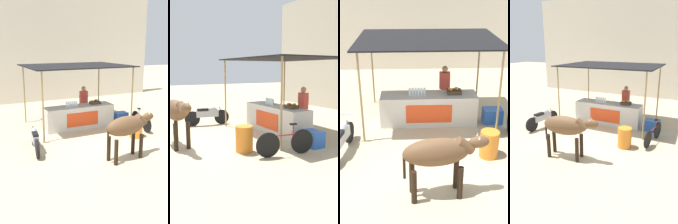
{
  "view_description": "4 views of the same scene",
  "coord_description": "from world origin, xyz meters",
  "views": [
    {
      "loc": [
        -4.41,
        -7.64,
        3.43
      ],
      "look_at": [
        -0.48,
        0.68,
        1.09
      ],
      "focal_mm": 42.0,
      "sensor_mm": 36.0,
      "label": 1
    },
    {
      "loc": [
        7.65,
        -3.12,
        2.25
      ],
      "look_at": [
        0.06,
        1.25,
        0.82
      ],
      "focal_mm": 42.0,
      "sensor_mm": 36.0,
      "label": 2
    },
    {
      "loc": [
        -0.53,
        -6.8,
        4.46
      ],
      "look_at": [
        -0.18,
        1.2,
        0.82
      ],
      "focal_mm": 50.0,
      "sensor_mm": 36.0,
      "label": 3
    },
    {
      "loc": [
        3.54,
        -6.7,
        3.48
      ],
      "look_at": [
        -0.22,
        1.15,
        0.79
      ],
      "focal_mm": 35.0,
      "sensor_mm": 36.0,
      "label": 4
    }
  ],
  "objects": [
    {
      "name": "building_wall_far",
      "position": [
        0.0,
        8.43,
        3.33
      ],
      "size": [
        16.0,
        0.5,
        6.67
      ],
      "primitive_type": "cube",
      "color": "beige",
      "rests_on": "ground"
    },
    {
      "name": "stall_awning",
      "position": [
        0.0,
        2.5,
        2.53
      ],
      "size": [
        4.2,
        3.2,
        2.64
      ],
      "color": "black",
      "rests_on": "ground"
    },
    {
      "name": "water_barrel",
      "position": [
        1.47,
        0.13,
        0.36
      ],
      "size": [
        0.48,
        0.48,
        0.72
      ],
      "primitive_type": "cylinder",
      "color": "orange",
      "rests_on": "ground"
    },
    {
      "name": "cow",
      "position": [
        0.03,
        -1.36,
        1.03
      ],
      "size": [
        1.84,
        0.67,
        1.44
      ],
      "color": "brown",
      "rests_on": "ground"
    },
    {
      "name": "water_bottle_row",
      "position": [
        -0.35,
        2.15,
        1.07
      ],
      "size": [
        0.52,
        0.07,
        0.25
      ],
      "color": "silver",
      "rests_on": "stall_counter"
    },
    {
      "name": "cooler_box",
      "position": [
        2.04,
        2.1,
        0.24
      ],
      "size": [
        0.6,
        0.44,
        0.48
      ],
      "primitive_type": "cube",
      "color": "blue",
      "rests_on": "ground"
    },
    {
      "name": "ground_plane",
      "position": [
        0.0,
        0.0,
        0.0
      ],
      "size": [
        60.0,
        60.0,
        0.0
      ],
      "primitive_type": "plane",
      "color": "tan"
    },
    {
      "name": "motorcycle_parked",
      "position": [
        -2.38,
        0.48,
        0.43
      ],
      "size": [
        0.55,
        1.79,
        0.9
      ],
      "color": "black",
      "rests_on": "ground"
    },
    {
      "name": "stall_counter",
      "position": [
        0.0,
        2.2,
        0.48
      ],
      "size": [
        3.0,
        0.82,
        0.96
      ],
      "color": "beige",
      "rests_on": "ground"
    },
    {
      "name": "fruit_crate",
      "position": [
        0.81,
        2.25,
        1.03
      ],
      "size": [
        0.44,
        0.32,
        0.18
      ],
      "color": "#3F3326",
      "rests_on": "stall_counter"
    },
    {
      "name": "vendor_behind_counter",
      "position": [
        0.58,
        2.95,
        0.85
      ],
      "size": [
        0.34,
        0.22,
        1.65
      ],
      "color": "#383842",
      "rests_on": "ground"
    },
    {
      "name": "bicycle_leaning",
      "position": [
        2.3,
        0.92,
        0.35
      ],
      "size": [
        0.31,
        1.64,
        0.85
      ],
      "color": "black",
      "rests_on": "ground"
    }
  ]
}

